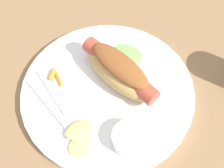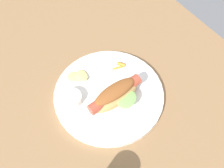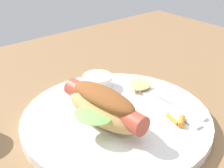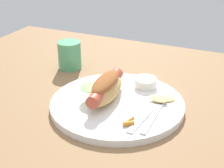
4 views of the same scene
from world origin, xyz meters
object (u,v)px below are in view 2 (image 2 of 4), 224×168
plate (109,95)px  fork (99,65)px  knife (106,67)px  chips_pile (78,76)px  carrot_garnish (120,65)px  sauce_ramekin (72,99)px  hot_dog (115,95)px

plate → fork: bearing=-15.8°
knife → fork: bearing=-48.7°
chips_pile → carrot_garnish: (-3.44, -12.37, -0.18)cm
sauce_ramekin → carrot_garnish: 17.84cm
hot_dog → carrot_garnish: hot_dog is taller
plate → fork: (9.80, -2.78, 1.00)cm
sauce_ramekin → chips_pile: bearing=-42.1°
sauce_ramekin → chips_pile: (5.85, -5.29, -0.53)cm
plate → fork: size_ratio=1.95×
hot_dog → carrot_garnish: bearing=-135.2°
chips_pile → carrot_garnish: 12.84cm
sauce_ramekin → fork: sauce_ramekin is taller
sauce_ramekin → plate: bearing=-110.5°
chips_pile → plate: bearing=-154.9°
knife → chips_pile: (1.47, 8.50, 0.43)cm
sauce_ramekin → chips_pile: sauce_ramekin is taller
hot_dog → sauce_ramekin: size_ratio=2.92×
hot_dog → sauce_ramekin: (6.42, 9.96, -1.77)cm
fork → chips_pile: chips_pile is taller
sauce_ramekin → chips_pile: size_ratio=0.85×
chips_pile → carrot_garnish: size_ratio=1.61×
hot_dog → chips_pile: size_ratio=2.50×
plate → chips_pile: 10.56cm
hot_dog → fork: (12.58, -2.54, -2.70)cm
sauce_ramekin → knife: size_ratio=0.40×
fork → knife: (-1.78, -1.29, -0.02)cm
plate → carrot_garnish: carrot_garnish is taller
plate → knife: size_ratio=2.20×
fork → plate: bearing=73.5°
fork → chips_pile: bearing=1.8°
plate → fork: 10.23cm
chips_pile → carrot_garnish: chips_pile is taller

